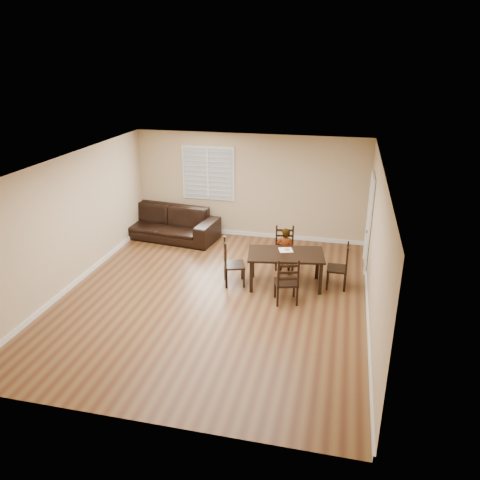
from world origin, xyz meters
name	(u,v)px	position (x,y,z in m)	size (l,w,h in m)	color
ground	(214,297)	(0.00, 0.00, 0.00)	(7.00, 7.00, 0.00)	brown
room	(216,209)	(0.04, 0.18, 1.81)	(6.04, 7.04, 2.72)	tan
dining_table	(286,257)	(1.32, 0.85, 0.63)	(1.66, 1.10, 0.72)	black
chair_near	(284,248)	(1.16, 1.82, 0.43)	(0.49, 0.47, 0.95)	black
chair_far	(287,284)	(1.46, 0.04, 0.44)	(0.53, 0.51, 0.96)	black
chair_left	(229,264)	(0.15, 0.64, 0.45)	(0.54, 0.56, 1.00)	black
chair_right	(343,268)	(2.48, 1.02, 0.44)	(0.41, 0.43, 0.96)	black
child	(285,251)	(1.23, 1.40, 0.53)	(0.39, 0.25, 1.06)	gray
napkin	(286,250)	(1.29, 1.02, 0.73)	(0.28, 0.28, 0.00)	#EEE3CD
donut	(287,249)	(1.31, 1.02, 0.75)	(0.11, 0.11, 0.04)	#D6934D
sofa	(165,223)	(-2.15, 2.88, 0.41)	(2.79, 1.09, 0.81)	black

